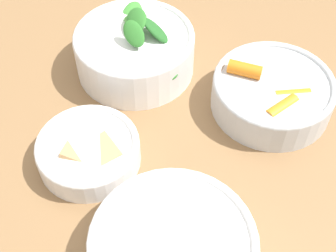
{
  "coord_description": "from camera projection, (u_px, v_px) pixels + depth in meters",
  "views": [
    {
      "loc": [
        0.35,
        0.13,
        1.26
      ],
      "look_at": [
        -0.02,
        -0.01,
        0.78
      ],
      "focal_mm": 50.0,
      "sensor_mm": 36.0,
      "label": 1
    }
  ],
  "objects": [
    {
      "name": "bowl_greens",
      "position": [
        135.0,
        50.0,
        0.7
      ],
      "size": [
        0.18,
        0.18,
        0.1
      ],
      "color": "white",
      "rests_on": "dining_table"
    },
    {
      "name": "bowl_cookies",
      "position": [
        88.0,
        151.0,
        0.61
      ],
      "size": [
        0.13,
        0.13,
        0.04
      ],
      "color": "white",
      "rests_on": "dining_table"
    },
    {
      "name": "bowl_carrots",
      "position": [
        272.0,
        93.0,
        0.66
      ],
      "size": [
        0.17,
        0.17,
        0.06
      ],
      "color": "silver",
      "rests_on": "dining_table"
    },
    {
      "name": "dining_table",
      "position": [
        170.0,
        197.0,
        0.72
      ],
      "size": [
        1.1,
        0.84,
        0.75
      ],
      "color": "olive",
      "rests_on": "ground_plane"
    },
    {
      "name": "bowl_beans_hotdog",
      "position": [
        173.0,
        250.0,
        0.51
      ],
      "size": [
        0.18,
        0.18,
        0.05
      ],
      "color": "white",
      "rests_on": "dining_table"
    }
  ]
}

